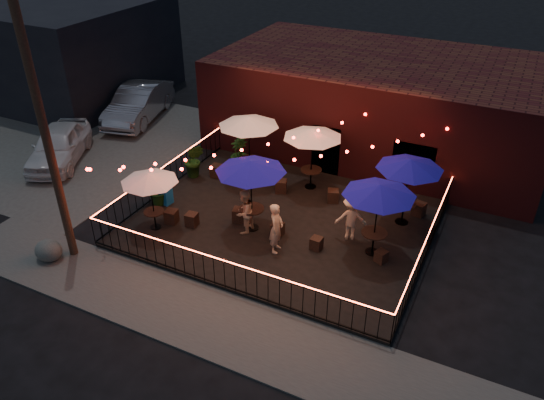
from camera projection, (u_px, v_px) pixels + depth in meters
The scene contains 39 objects.
ground at pixel (257, 255), 17.35m from camera, with size 110.00×110.00×0.00m, color black.
patio at pixel (283, 223), 18.84m from camera, with size 10.00×8.00×0.15m, color black.
sidewalk at pixel (203, 318), 14.85m from camera, with size 18.00×2.50×0.05m, color #44423F.
parking_lot at pixel (71, 140), 24.94m from camera, with size 11.00×12.00×0.02m, color #44423F.
brick_building at pixel (380, 103), 23.57m from camera, with size 14.00×8.00×4.00m.
background_building at pixel (47, 45), 29.74m from camera, with size 12.00×9.00×5.00m, color black.
utility_pole at pixel (48, 143), 15.32m from camera, with size 0.26×0.26×8.00m, color #352015.
fence_front at pixel (224, 274), 15.47m from camera, with size 10.00×0.04×1.04m.
fence_left at pixel (166, 178), 20.42m from camera, with size 0.04×8.00×1.04m.
fence_right at pixel (427, 246), 16.64m from camera, with size 0.04×8.00×1.04m.
festoon_lights at pixel (252, 159), 17.72m from camera, with size 10.02×8.72×1.32m.
cafe_table_0 at pixel (149, 178), 17.45m from camera, with size 2.49×2.49×2.13m.
cafe_table_1 at pixel (249, 122), 20.32m from camera, with size 2.91×2.91×2.63m.
cafe_table_2 at pixel (251, 167), 17.18m from camera, with size 3.08×3.08×2.61m.
cafe_table_3 at pixel (313, 134), 19.69m from camera, with size 2.38×2.38×2.49m.
cafe_table_4 at pixel (379, 191), 16.04m from camera, with size 2.98×2.98×2.52m.
cafe_table_5 at pixel (410, 165), 17.55m from camera, with size 2.93×2.93×2.50m.
bistro_chair_0 at pixel (171, 216), 18.61m from camera, with size 0.41×0.41×0.48m, color black.
bistro_chair_1 at pixel (192, 219), 18.48m from camera, with size 0.39×0.39×0.46m, color black.
bistro_chair_2 at pixel (217, 171), 21.49m from camera, with size 0.43×0.43×0.50m, color black.
bistro_chair_3 at pixel (244, 176), 21.18m from camera, with size 0.36×0.36×0.42m, color black.
bistro_chair_4 at pixel (239, 215), 18.69m from camera, with size 0.42×0.42×0.49m, color black.
bistro_chair_5 at pixel (277, 229), 17.96m from camera, with size 0.38×0.38×0.45m, color black.
bistro_chair_6 at pixel (281, 186), 20.43m from camera, with size 0.42×0.42×0.50m, color black.
bistro_chair_7 at pixel (333, 196), 19.82m from camera, with size 0.40×0.40×0.48m, color black.
bistro_chair_8 at pixel (316, 243), 17.30m from camera, with size 0.36×0.36×0.42m, color black.
bistro_chair_9 at pixel (381, 256), 16.72m from camera, with size 0.34×0.34×0.40m, color black.
bistro_chair_10 at pixel (371, 205), 19.34m from camera, with size 0.34×0.34×0.40m, color black.
bistro_chair_11 at pixel (419, 209), 19.03m from camera, with size 0.41×0.41×0.48m, color black.
patron_a at pixel (276, 228), 16.88m from camera, with size 0.64×0.42×1.75m, color #C7A98A.
patron_b at pixel (244, 212), 17.83m from camera, with size 0.78×0.61×1.61m, color tan.
patron_c at pixel (351, 218), 17.51m from camera, with size 1.04×0.60×1.61m, color tan.
potted_shrub_a at pixel (159, 189), 19.52m from camera, with size 1.08×0.93×1.20m, color #173B10.
potted_shrub_b at pixel (194, 160), 21.22m from camera, with size 0.80×0.65×1.46m, color #12360D.
potted_shrub_c at pixel (239, 153), 21.89m from camera, with size 0.76×0.76×1.35m, color #204113.
cooler at pixel (164, 193), 19.67m from camera, with size 0.63×0.49×0.78m.
boulder at pixel (48, 251), 16.97m from camera, with size 0.91×0.77×0.71m, color #494A44.
car_white at pixel (59, 145), 22.69m from camera, with size 1.82×4.53×1.54m, color silver.
car_silver at pixel (139, 103), 26.64m from camera, with size 1.82×5.22×1.72m, color gray.
Camera 1 is at (6.60, -12.20, 10.59)m, focal length 35.00 mm.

